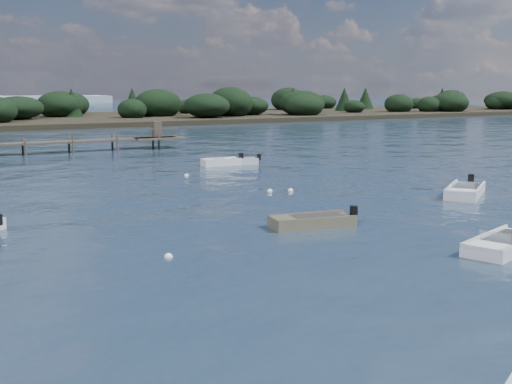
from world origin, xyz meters
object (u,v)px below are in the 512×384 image
tender_far_white (221,163)px  dinghy_mid_white_a (504,246)px  tender_far_grey_b (241,163)px  dinghy_mid_grey (312,224)px  dinghy_mid_white_b (465,193)px

tender_far_white → dinghy_mid_white_a: tender_far_white is taller
tender_far_white → tender_far_grey_b: (1.73, -0.13, -0.02)m
dinghy_mid_grey → dinghy_mid_white_b: size_ratio=0.89×
dinghy_mid_white_a → dinghy_mid_white_b: size_ratio=1.00×
dinghy_mid_grey → dinghy_mid_white_b: 12.66m
tender_far_grey_b → dinghy_mid_white_a: (-3.61, -28.99, -0.00)m
tender_far_white → dinghy_mid_grey: tender_far_white is taller
dinghy_mid_grey → tender_far_white: bearing=74.5°
tender_far_white → dinghy_mid_grey: (-6.11, -22.07, -0.02)m
tender_far_white → dinghy_mid_white_b: bearing=-72.1°
tender_far_white → tender_far_grey_b: bearing=-4.3°
dinghy_mid_grey → tender_far_grey_b: dinghy_mid_grey is taller
dinghy_mid_white_b → tender_far_grey_b: bearing=103.2°
tender_far_grey_b → dinghy_mid_white_a: dinghy_mid_white_a is taller
dinghy_mid_grey → dinghy_mid_white_a: 8.23m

